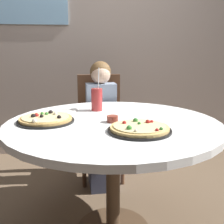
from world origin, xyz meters
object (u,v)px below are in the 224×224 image
at_px(diner_child, 102,131).
at_px(sauce_bowl, 112,119).
at_px(pizza_cheese, 46,119).
at_px(chair_wooden, 100,120).
at_px(soda_cup, 97,99).
at_px(dining_table, 113,135).
at_px(plate_small, 65,110).
at_px(pizza_veggie, 140,129).

height_order(diner_child, sauce_bowl, diner_child).
height_order(pizza_cheese, sauce_bowl, pizza_cheese).
relative_size(chair_wooden, soda_cup, 3.09).
bearing_deg(dining_table, chair_wooden, 90.14).
bearing_deg(sauce_bowl, soda_cup, 101.02).
distance_m(dining_table, plate_small, 0.47).
bearing_deg(chair_wooden, pizza_cheese, -115.86).
relative_size(chair_wooden, pizza_veggie, 2.73).
distance_m(chair_wooden, plate_small, 0.66).
relative_size(diner_child, plate_small, 6.01).
bearing_deg(soda_cup, chair_wooden, 82.92).
xyz_separation_m(chair_wooden, pizza_cheese, (-0.41, -0.84, 0.24)).
bearing_deg(pizza_veggie, diner_child, 96.83).
xyz_separation_m(diner_child, plate_small, (-0.31, -0.36, 0.27)).
distance_m(chair_wooden, soda_cup, 0.64).
bearing_deg(dining_table, diner_child, 89.86).
relative_size(diner_child, pizza_cheese, 3.11).
relative_size(sauce_bowl, plate_small, 0.39).
bearing_deg(plate_small, diner_child, 49.61).
relative_size(dining_table, sauce_bowl, 18.82).
bearing_deg(diner_child, plate_small, -130.39).
height_order(soda_cup, sauce_bowl, soda_cup).
bearing_deg(chair_wooden, sauce_bowl, -90.19).
relative_size(pizza_veggie, plate_small, 1.94).
bearing_deg(soda_cup, pizza_cheese, -140.23).
height_order(pizza_veggie, sauce_bowl, pizza_veggie).
height_order(dining_table, plate_small, plate_small).
xyz_separation_m(pizza_veggie, sauce_bowl, (-0.12, 0.21, 0.00)).
height_order(diner_child, pizza_veggie, diner_child).
bearing_deg(plate_small, sauce_bowl, -50.44).
height_order(pizza_veggie, soda_cup, soda_cup).
bearing_deg(pizza_veggie, plate_small, 125.93).
xyz_separation_m(soda_cup, plate_small, (-0.23, 0.02, -0.08)).
height_order(chair_wooden, diner_child, diner_child).
height_order(pizza_veggie, pizza_cheese, same).
distance_m(chair_wooden, pizza_cheese, 0.96).
distance_m(diner_child, pizza_cheese, 0.83).
distance_m(pizza_cheese, sauce_bowl, 0.41).
bearing_deg(dining_table, plate_small, 130.81).
xyz_separation_m(soda_cup, sauce_bowl, (0.07, -0.34, -0.06)).
bearing_deg(pizza_cheese, dining_table, -7.08).
height_order(sauce_bowl, plate_small, sauce_bowl).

